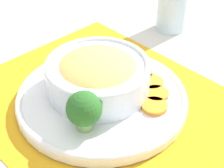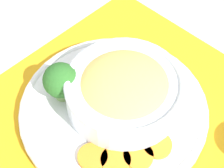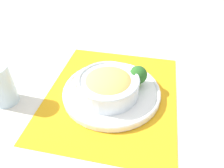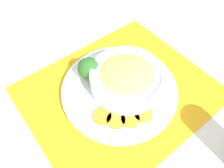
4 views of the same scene
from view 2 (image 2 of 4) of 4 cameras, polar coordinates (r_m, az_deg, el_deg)
ground_plane at (r=0.62m, az=0.25°, el=-4.50°), size 4.00×4.00×0.00m
placemat at (r=0.62m, az=0.25°, el=-4.39°), size 0.46×0.53×0.00m
plate at (r=0.61m, az=0.25°, el=-3.71°), size 0.31×0.31×0.02m
bowl at (r=0.58m, az=1.88°, el=-0.90°), size 0.19×0.19×0.07m
broccoli_floret at (r=0.59m, az=-7.79°, el=0.46°), size 0.06×0.06×0.07m
carrot_slice_near at (r=0.56m, az=-2.97°, el=-11.06°), size 0.04×0.04×0.01m
carrot_slice_middle at (r=0.55m, az=0.56°, el=-11.54°), size 0.04×0.04×0.01m
carrot_slice_far at (r=0.56m, az=4.04°, el=-10.88°), size 0.04×0.04×0.01m
carrot_slice_extra at (r=0.57m, az=6.90°, el=-9.21°), size 0.04×0.04×0.01m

